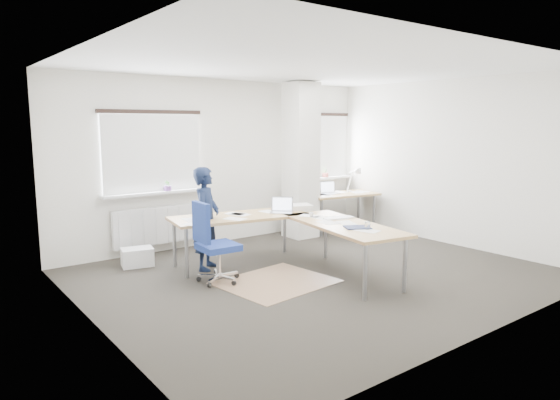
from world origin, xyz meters
TOP-DOWN VIEW (x-y plane):
  - ground at (0.00, 0.00)m, footprint 6.00×6.00m
  - room_shell at (0.18, 0.45)m, footprint 6.04×5.04m
  - floor_mat at (-0.67, 0.07)m, footprint 1.51×1.32m
  - white_crate at (-1.83, 1.90)m, footprint 0.50×0.40m
  - desk_main at (-0.13, 0.41)m, footprint 2.40×2.98m
  - desk_side at (2.26, 1.87)m, footprint 1.50×0.93m
  - task_chair at (-1.30, 0.54)m, footprint 0.59×0.58m
  - person at (-1.08, 1.16)m, footprint 0.63×0.62m

SIDE VIEW (x-z plane):
  - ground at x=0.00m, z-range 0.00..0.00m
  - floor_mat at x=-0.67m, z-range 0.00..0.01m
  - white_crate at x=-1.83m, z-range 0.00..0.26m
  - task_chair at x=-1.30m, z-range -0.24..0.84m
  - desk_side at x=2.26m, z-range 0.08..1.29m
  - desk_main at x=-0.13m, z-range 0.21..1.17m
  - person at x=-1.08m, z-range 0.00..1.46m
  - room_shell at x=0.18m, z-range 0.34..3.16m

